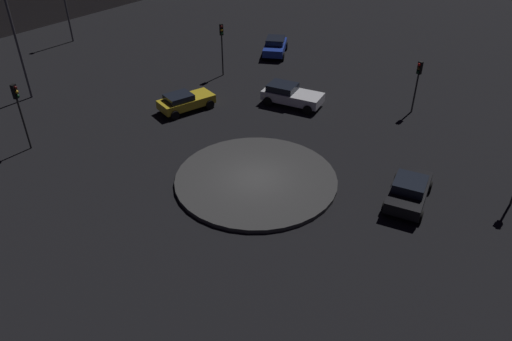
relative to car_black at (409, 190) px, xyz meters
The scene contains 10 objects.
ground_plane 8.48m from the car_black, 98.81° to the right, with size 116.26×116.26×0.00m, color black.
roundabout_island 8.47m from the car_black, 98.81° to the right, with size 9.35×9.35×0.24m, color #383838.
car_black is the anchor object (origin of this frame).
car_white 13.38m from the car_black, 150.33° to the right, with size 3.40×4.80×1.49m.
car_blue 23.70m from the car_black, 159.50° to the right, with size 4.19×2.28×1.54m.
car_yellow 17.42m from the car_black, 125.08° to the right, with size 3.94×4.17×1.36m.
traffic_light_south 23.45m from the car_black, 99.39° to the right, with size 0.33×0.38×4.38m.
traffic_light_northwest 11.46m from the car_black, 168.66° to the left, with size 0.38×0.39×3.83m.
traffic_light_west 21.05m from the car_black, 143.54° to the right, with size 0.38×0.35×4.34m.
streetlamp_southwest_near 29.25m from the car_black, 112.93° to the right, with size 0.47×0.47×8.94m.
Camera 1 is at (23.08, 1.91, 16.03)m, focal length 34.20 mm.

